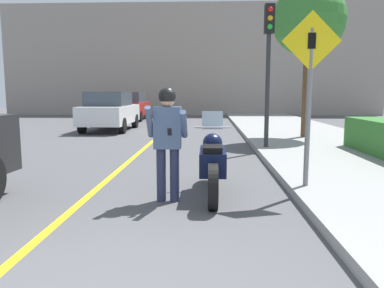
{
  "coord_description": "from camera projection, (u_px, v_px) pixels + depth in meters",
  "views": [
    {
      "loc": [
        1.29,
        -2.36,
        1.61
      ],
      "look_at": [
        1.02,
        3.69,
        0.79
      ],
      "focal_mm": 35.0,
      "sensor_mm": 36.0,
      "label": 1
    }
  ],
  "objects": [
    {
      "name": "parked_car_red",
      "position": [
        130.0,
        106.0,
        22.58
      ],
      "size": [
        1.88,
        4.2,
        1.68
      ],
      "color": "black",
      "rests_on": "ground"
    },
    {
      "name": "motorcycle",
      "position": [
        212.0,
        163.0,
        5.95
      ],
      "size": [
        0.62,
        2.2,
        1.31
      ],
      "color": "black",
      "rests_on": "ground"
    },
    {
      "name": "traffic_light",
      "position": [
        269.0,
        49.0,
        10.02
      ],
      "size": [
        0.26,
        0.3,
        3.81
      ],
      "color": "#2D2D30",
      "rests_on": "sidewalk_curb"
    },
    {
      "name": "person_biker",
      "position": [
        167.0,
        133.0,
        5.5
      ],
      "size": [
        0.59,
        0.47,
        1.7
      ],
      "color": "#282D4C",
      "rests_on": "ground"
    },
    {
      "name": "parked_car_white",
      "position": [
        110.0,
        111.0,
        16.3
      ],
      "size": [
        1.88,
        4.2,
        1.68
      ],
      "color": "black",
      "rests_on": "ground"
    },
    {
      "name": "building_backdrop",
      "position": [
        191.0,
        60.0,
        27.81
      ],
      "size": [
        28.0,
        1.2,
        8.12
      ],
      "color": "gray",
      "rests_on": "ground"
    },
    {
      "name": "crossing_sign",
      "position": [
        310.0,
        83.0,
        5.79
      ],
      "size": [
        0.91,
        0.08,
        2.72
      ],
      "color": "slate",
      "rests_on": "sidewalk_curb"
    },
    {
      "name": "road_center_line",
      "position": [
        126.0,
        164.0,
        8.58
      ],
      "size": [
        0.12,
        36.0,
        0.01
      ],
      "color": "yellow",
      "rests_on": "ground"
    },
    {
      "name": "street_tree",
      "position": [
        309.0,
        20.0,
        12.23
      ],
      "size": [
        2.37,
        2.37,
        5.06
      ],
      "color": "brown",
      "rests_on": "sidewalk_curb"
    }
  ]
}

